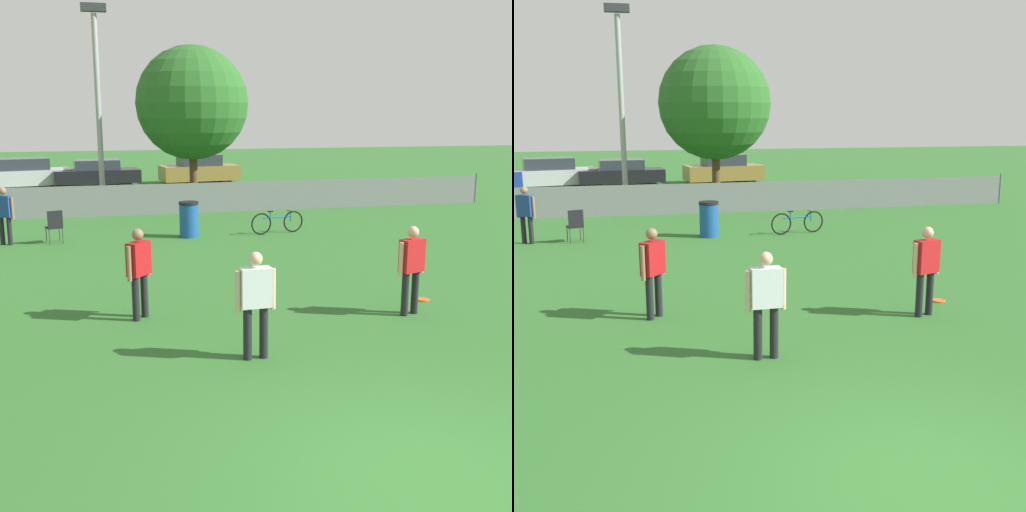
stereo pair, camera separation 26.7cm
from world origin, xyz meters
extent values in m
plane|color=#2D6628|center=(0.00, 0.00, 0.00)|extent=(120.00, 120.00, 0.00)
cube|color=gray|center=(0.00, 18.00, 0.55)|extent=(23.98, 0.03, 1.10)
cylinder|color=slate|center=(11.99, 18.00, 0.61)|extent=(0.07, 0.07, 1.21)
cylinder|color=#9E9EA3|center=(-2.81, 19.79, 3.54)|extent=(0.20, 0.20, 7.07)
cube|color=#333338|center=(-2.81, 19.79, 7.27)|extent=(0.90, 0.36, 0.28)
cylinder|color=brown|center=(0.72, 20.04, 1.17)|extent=(0.32, 0.32, 2.33)
sphere|color=#286023|center=(0.72, 20.04, 3.96)|extent=(4.34, 4.34, 4.34)
cylinder|color=black|center=(2.25, 4.96, 0.40)|extent=(0.13, 0.13, 0.80)
cylinder|color=black|center=(2.48, 5.04, 0.40)|extent=(0.13, 0.13, 0.80)
cube|color=red|center=(2.37, 5.00, 1.10)|extent=(0.50, 0.35, 0.59)
sphere|color=#D8AD8C|center=(2.37, 5.00, 1.53)|extent=(0.20, 0.20, 0.20)
cylinder|color=#D8AD8C|center=(2.11, 4.91, 1.06)|extent=(0.08, 0.08, 0.61)
cylinder|color=#D8AD8C|center=(2.62, 5.08, 1.06)|extent=(0.08, 0.08, 0.61)
cylinder|color=black|center=(-2.47, 5.84, 0.40)|extent=(0.13, 0.13, 0.80)
cylinder|color=black|center=(-2.31, 6.03, 0.40)|extent=(0.13, 0.13, 0.80)
cube|color=#B21419|center=(-2.39, 5.93, 1.10)|extent=(0.46, 0.49, 0.59)
sphere|color=#8C664C|center=(-2.39, 5.93, 1.53)|extent=(0.20, 0.20, 0.20)
cylinder|color=#8C664C|center=(-2.56, 5.73, 1.06)|extent=(0.08, 0.08, 0.61)
cylinder|color=#8C664C|center=(-2.21, 6.13, 1.06)|extent=(0.08, 0.08, 0.61)
cylinder|color=black|center=(-0.99, 3.59, 0.40)|extent=(0.13, 0.13, 0.80)
cylinder|color=black|center=(-0.74, 3.60, 0.40)|extent=(0.13, 0.13, 0.80)
cube|color=silver|center=(-0.86, 3.59, 1.10)|extent=(0.46, 0.24, 0.59)
sphere|color=#D8AD8C|center=(-0.86, 3.59, 1.53)|extent=(0.20, 0.20, 0.20)
cylinder|color=#D8AD8C|center=(-1.13, 3.58, 1.06)|extent=(0.08, 0.08, 0.61)
cylinder|color=#D8AD8C|center=(-0.60, 3.60, 1.06)|extent=(0.08, 0.08, 0.61)
cylinder|color=black|center=(-5.43, 13.44, 0.39)|extent=(0.13, 0.13, 0.78)
cylinder|color=black|center=(-5.64, 13.55, 0.39)|extent=(0.13, 0.13, 0.78)
cube|color=navy|center=(-5.54, 13.50, 1.07)|extent=(0.48, 0.39, 0.59)
sphere|color=#8C664C|center=(-5.54, 13.50, 1.50)|extent=(0.20, 0.20, 0.20)
cylinder|color=#8C664C|center=(-5.31, 13.38, 1.03)|extent=(0.08, 0.08, 0.61)
cylinder|color=#8C664C|center=(-5.77, 13.61, 1.03)|extent=(0.08, 0.08, 0.61)
cylinder|color=#E5591E|center=(3.06, 5.76, 0.01)|extent=(0.26, 0.26, 0.03)
torus|color=#E5591E|center=(3.06, 5.76, 0.01)|extent=(0.26, 0.26, 0.03)
cylinder|color=#333338|center=(-4.13, 13.67, 0.21)|extent=(0.02, 0.02, 0.43)
cylinder|color=#333338|center=(-4.48, 13.57, 0.21)|extent=(0.02, 0.02, 0.43)
cylinder|color=#333338|center=(-4.02, 13.32, 0.21)|extent=(0.02, 0.02, 0.43)
cylinder|color=#333338|center=(-4.38, 13.21, 0.21)|extent=(0.02, 0.02, 0.43)
cube|color=black|center=(-4.25, 13.44, 0.44)|extent=(0.52, 0.52, 0.03)
cube|color=black|center=(-4.20, 13.25, 0.70)|extent=(0.40, 0.14, 0.48)
torus|color=black|center=(1.72, 13.24, 0.33)|extent=(0.66, 0.16, 0.66)
torus|color=black|center=(2.78, 13.44, 0.33)|extent=(0.66, 0.16, 0.66)
cylinder|color=#195999|center=(2.25, 13.34, 0.50)|extent=(0.98, 0.22, 0.04)
cylinder|color=#195999|center=(2.02, 13.30, 0.50)|extent=(0.03, 0.03, 0.34)
cylinder|color=#195999|center=(2.70, 13.42, 0.50)|extent=(0.03, 0.03, 0.31)
cube|color=black|center=(2.02, 13.30, 0.69)|extent=(0.17, 0.09, 0.04)
cylinder|color=black|center=(2.70, 13.42, 0.65)|extent=(0.11, 0.44, 0.03)
cylinder|color=#194C99|center=(-0.44, 13.41, 0.48)|extent=(0.56, 0.56, 0.97)
cylinder|color=black|center=(-0.44, 13.41, 1.01)|extent=(0.58, 0.58, 0.08)
cylinder|color=black|center=(-5.21, 28.87, 0.30)|extent=(0.63, 0.30, 0.61)
cylinder|color=black|center=(-4.92, 27.45, 0.30)|extent=(0.63, 0.30, 0.61)
cylinder|color=black|center=(-7.93, 28.31, 0.30)|extent=(0.63, 0.30, 0.61)
cylinder|color=black|center=(-7.63, 26.89, 0.30)|extent=(0.63, 0.30, 0.61)
cube|color=#B7B7BC|center=(-6.42, 27.88, 0.54)|extent=(4.71, 2.53, 0.73)
cube|color=#2D333D|center=(-6.42, 27.88, 1.18)|extent=(2.57, 1.90, 0.55)
cylinder|color=black|center=(-1.74, 28.81, 0.32)|extent=(0.65, 0.23, 0.63)
cylinder|color=black|center=(-1.62, 27.23, 0.32)|extent=(0.65, 0.23, 0.63)
cylinder|color=black|center=(-4.31, 28.60, 0.32)|extent=(0.65, 0.23, 0.63)
cylinder|color=black|center=(-4.18, 27.02, 0.32)|extent=(0.65, 0.23, 0.63)
cube|color=black|center=(-2.96, 27.91, 0.53)|extent=(4.28, 2.13, 0.64)
cube|color=#2D333D|center=(-2.96, 27.91, 1.09)|extent=(2.28, 1.75, 0.48)
cylinder|color=black|center=(3.37, 29.12, 0.30)|extent=(0.63, 0.25, 0.61)
cylinder|color=black|center=(3.56, 27.55, 0.30)|extent=(0.63, 0.25, 0.61)
cylinder|color=black|center=(0.92, 28.82, 0.30)|extent=(0.63, 0.25, 0.61)
cylinder|color=black|center=(1.11, 27.25, 0.30)|extent=(0.63, 0.25, 0.61)
cube|color=olive|center=(2.24, 28.19, 0.55)|extent=(4.18, 2.27, 0.76)
cube|color=#2D333D|center=(2.24, 28.19, 1.21)|extent=(2.25, 1.83, 0.57)
camera|label=1|loc=(-3.05, -5.15, 3.58)|focal=45.00mm
camera|label=2|loc=(-2.79, -5.22, 3.58)|focal=45.00mm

